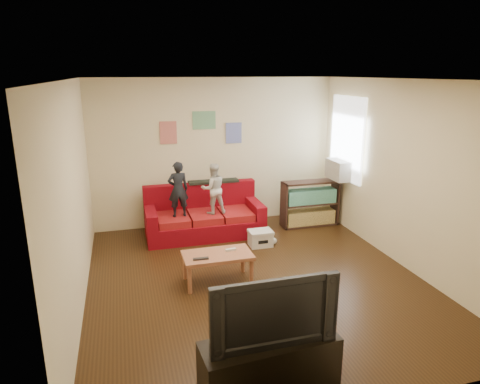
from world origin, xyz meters
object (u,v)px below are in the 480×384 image
object	(u,v)px
sofa	(204,218)
television	(271,308)
coffee_table	(217,258)
child_b	(213,189)
file_box	(260,238)
tv_stand	(270,363)
bookshelf	(310,206)
child_a	(178,189)

from	to	relation	value
sofa	television	size ratio (longest dim) A/B	1.77
coffee_table	television	size ratio (longest dim) A/B	0.81
sofa	child_b	size ratio (longest dim) A/B	2.30
television	file_box	bearing A→B (deg)	72.94
tv_stand	bookshelf	bearing A→B (deg)	56.70
child_a	child_b	bearing A→B (deg)	176.82
file_box	child_b	bearing A→B (deg)	135.59
sofa	coffee_table	size ratio (longest dim) A/B	2.17
child_b	tv_stand	world-z (taller)	child_b
file_box	tv_stand	distance (m)	3.29
file_box	television	distance (m)	3.36
sofa	file_box	xyz separation A→B (m)	(0.80, -0.81, -0.16)
child_a	coffee_table	bearing A→B (deg)	96.39
sofa	tv_stand	xyz separation A→B (m)	(-0.16, -3.96, -0.06)
child_a	coffee_table	world-z (taller)	child_a
child_a	television	world-z (taller)	child_a
television	child_a	bearing A→B (deg)	94.25
bookshelf	tv_stand	xyz separation A→B (m)	(-2.15, -3.86, -0.14)
child_b	bookshelf	bearing A→B (deg)	178.82
child_a	tv_stand	bearing A→B (deg)	91.27
sofa	coffee_table	xyz separation A→B (m)	(-0.17, -1.86, 0.06)
coffee_table	tv_stand	xyz separation A→B (m)	(0.01, -2.10, -0.12)
coffee_table	tv_stand	bearing A→B (deg)	-89.73
tv_stand	television	distance (m)	0.57
tv_stand	child_a	bearing A→B (deg)	90.32
coffee_table	file_box	xyz separation A→B (m)	(0.96, 1.05, -0.22)
television	child_b	bearing A→B (deg)	85.19
sofa	child_a	bearing A→B (deg)	-159.48
bookshelf	file_box	distance (m)	1.41
child_a	file_box	bearing A→B (deg)	149.84
bookshelf	television	world-z (taller)	television
coffee_table	bookshelf	world-z (taller)	bookshelf
bookshelf	child_b	bearing A→B (deg)	-177.85
sofa	child_b	distance (m)	0.61
child_a	bookshelf	size ratio (longest dim) A/B	0.88
child_b	television	world-z (taller)	child_b
file_box	television	bearing A→B (deg)	-106.85
child_b	tv_stand	distance (m)	3.85
coffee_table	bookshelf	distance (m)	2.79
child_b	coffee_table	xyz separation A→B (m)	(-0.32, -1.69, -0.51)
bookshelf	television	size ratio (longest dim) A/B	0.93
child_b	bookshelf	xyz separation A→B (m)	(1.85, 0.07, -0.48)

